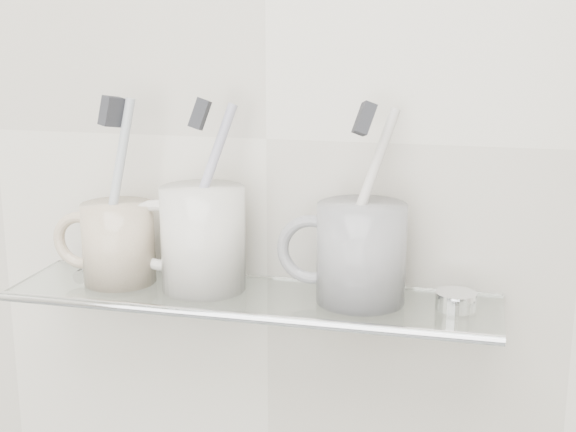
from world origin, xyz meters
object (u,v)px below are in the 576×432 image
(mug_center, at_px, (203,238))
(mug_right, at_px, (361,253))
(mug_left, at_px, (119,243))
(shelf_glass, at_px, (251,297))

(mug_center, height_order, mug_right, mug_center)
(mug_left, distance_m, mug_right, 0.26)
(mug_right, bearing_deg, mug_center, -157.29)
(shelf_glass, xyz_separation_m, mug_left, (-0.15, 0.00, 0.05))
(shelf_glass, bearing_deg, mug_right, 2.57)
(mug_right, bearing_deg, shelf_glass, -154.71)
(shelf_glass, distance_m, mug_right, 0.12)
(shelf_glass, xyz_separation_m, mug_right, (0.11, 0.00, 0.05))
(shelf_glass, xyz_separation_m, mug_center, (-0.05, 0.00, 0.06))
(mug_center, bearing_deg, mug_right, 24.38)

